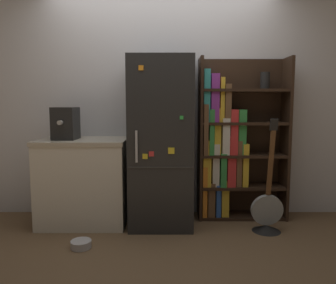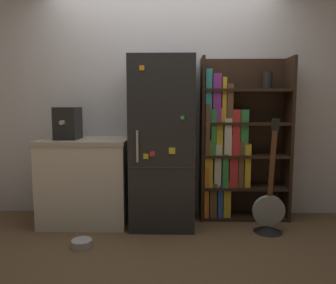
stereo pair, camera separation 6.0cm
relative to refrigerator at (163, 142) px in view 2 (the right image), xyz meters
The scene contains 8 objects.
ground_plane 0.87m from the refrigerator, 89.98° to the right, with size 16.00×16.00×0.00m, color brown.
wall_back 0.57m from the refrigerator, 89.99° to the left, with size 8.00×0.05×2.60m.
refrigerator is the anchor object (origin of this frame).
bookshelf 0.78m from the refrigerator, 14.92° to the left, with size 0.96×0.32×1.75m.
kitchen_counter 0.91m from the refrigerator, behind, with size 0.91×0.65×0.90m.
espresso_machine 1.01m from the refrigerator, behind, with size 0.23×0.35×0.33m.
guitar 1.28m from the refrigerator, 13.37° to the right, with size 0.31×0.28×1.12m.
pet_bowl 1.25m from the refrigerator, 137.81° to the right, with size 0.18×0.18×0.07m.
Camera 2 is at (0.13, -3.27, 1.25)m, focal length 35.00 mm.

